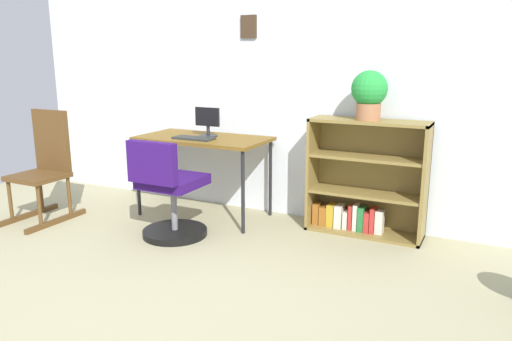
% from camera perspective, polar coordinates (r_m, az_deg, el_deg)
% --- Properties ---
extents(ground_plane, '(6.24, 6.24, 0.00)m').
position_cam_1_polar(ground_plane, '(3.05, -17.09, -15.31)').
color(ground_plane, tan).
extents(wall_back, '(5.20, 0.12, 2.50)m').
position_cam_1_polar(wall_back, '(4.48, 1.27, 10.96)').
color(wall_back, silver).
rests_on(wall_back, ground_plane).
extents(desk, '(1.15, 0.60, 0.72)m').
position_cam_1_polar(desk, '(4.39, -6.13, 3.19)').
color(desk, brown).
rests_on(desk, ground_plane).
extents(monitor, '(0.24, 0.16, 0.26)m').
position_cam_1_polar(monitor, '(4.38, -5.62, 5.58)').
color(monitor, '#262628').
rests_on(monitor, desk).
extents(keyboard, '(0.36, 0.15, 0.02)m').
position_cam_1_polar(keyboard, '(4.27, -7.24, 3.73)').
color(keyboard, '#2A2E2B').
rests_on(keyboard, desk).
extents(office_chair, '(0.52, 0.55, 0.81)m').
position_cam_1_polar(office_chair, '(3.94, -10.03, -2.92)').
color(office_chair, black).
rests_on(office_chair, ground_plane).
extents(rocking_chair, '(0.42, 0.64, 0.96)m').
position_cam_1_polar(rocking_chair, '(4.71, -23.26, 0.50)').
color(rocking_chair, '#56391A').
rests_on(rocking_chair, ground_plane).
extents(bookshelf_low, '(0.93, 0.30, 0.94)m').
position_cam_1_polar(bookshelf_low, '(4.10, 12.49, -1.40)').
color(bookshelf_low, olive).
rests_on(bookshelf_low, ground_plane).
extents(potted_plant_on_shelf, '(0.28, 0.28, 0.38)m').
position_cam_1_polar(potted_plant_on_shelf, '(3.92, 12.98, 8.76)').
color(potted_plant_on_shelf, '#9E6642').
rests_on(potted_plant_on_shelf, bookshelf_low).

